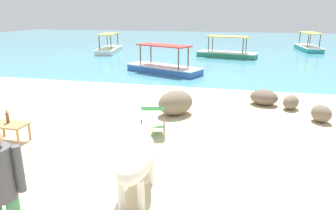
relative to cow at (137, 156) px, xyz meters
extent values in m
cube|color=#CCB78E|center=(-0.33, 0.05, -0.67)|extent=(18.00, 14.00, 0.04)
cube|color=teal|center=(-0.33, 22.05, -0.69)|extent=(60.00, 36.00, 0.03)
cylinder|color=silver|center=(-0.18, 0.31, -0.40)|extent=(0.10, 0.10, 0.51)
cylinder|color=silver|center=(0.10, 0.34, -0.40)|extent=(0.10, 0.10, 0.51)
cylinder|color=silver|center=(-0.09, -0.44, -0.40)|extent=(0.10, 0.10, 0.51)
cylinder|color=silver|center=(0.19, -0.41, -0.40)|extent=(0.10, 0.10, 0.51)
ellipsoid|color=silver|center=(0.01, -0.05, 0.01)|extent=(0.66, 1.43, 0.55)
ellipsoid|color=silver|center=(-0.09, 0.80, 0.10)|extent=(0.26, 0.39, 0.26)
cone|color=silver|center=(-0.22, 0.79, 0.21)|extent=(0.10, 0.10, 0.09)
cone|color=silver|center=(0.04, 0.81, 0.21)|extent=(0.10, 0.10, 0.09)
ellipsoid|color=silver|center=(-0.02, 0.19, 0.24)|extent=(0.25, 0.28, 0.18)
cube|color=#A37A4C|center=(-3.32, 1.28, -0.26)|extent=(0.77, 0.46, 0.04)
cylinder|color=#A37A4C|center=(-2.97, 1.45, -0.46)|extent=(0.05, 0.05, 0.37)
cylinder|color=#A37A4C|center=(-2.98, 1.09, -0.46)|extent=(0.05, 0.05, 0.37)
cylinder|color=#A37A4C|center=(-3.65, 1.47, -0.46)|extent=(0.05, 0.05, 0.37)
cylinder|color=brown|center=(-3.38, 1.34, -0.14)|extent=(0.07, 0.07, 0.22)
cylinder|color=brown|center=(-3.38, 1.34, 0.00)|extent=(0.03, 0.03, 0.06)
cylinder|color=yellow|center=(-3.38, 1.34, 0.04)|extent=(0.03, 0.03, 0.02)
cylinder|color=#A37A4C|center=(-0.08, 2.06, -0.58)|extent=(0.04, 0.04, 0.14)
cylinder|color=#A37A4C|center=(-0.58, 1.93, -0.58)|extent=(0.04, 0.04, 0.14)
cylinder|color=#A37A4C|center=(-0.18, 2.46, -0.48)|extent=(0.04, 0.04, 0.34)
cylinder|color=#A37A4C|center=(-0.68, 2.33, -0.48)|extent=(0.04, 0.04, 0.34)
cube|color=#339356|center=(-0.38, 2.20, -0.41)|extent=(0.61, 0.55, 0.21)
cube|color=#339356|center=(-0.46, 2.50, -0.08)|extent=(0.62, 0.58, 0.23)
cylinder|color=#4C4C51|center=(-0.77, -1.49, 0.49)|extent=(0.09, 0.09, 0.52)
ellipsoid|color=#756651|center=(2.94, 5.07, -0.44)|extent=(0.62, 0.70, 0.42)
ellipsoid|color=#6B5B4C|center=(2.21, 5.37, -0.42)|extent=(1.00, 0.92, 0.46)
ellipsoid|color=#756651|center=(-0.20, 3.86, -0.31)|extent=(1.23, 1.27, 0.67)
ellipsoid|color=#756651|center=(3.53, 4.12, -0.43)|extent=(0.63, 0.69, 0.45)
cube|color=#3866B7|center=(-1.96, 9.69, -0.53)|extent=(3.74, 2.43, 0.28)
cube|color=white|center=(-1.96, 9.69, -0.37)|extent=(3.83, 2.51, 0.04)
cylinder|color=brown|center=(-0.81, 9.62, 0.08)|extent=(0.06, 0.06, 0.95)
cylinder|color=brown|center=(-1.12, 8.91, 0.08)|extent=(0.06, 0.06, 0.95)
cylinder|color=brown|center=(-2.80, 10.47, 0.08)|extent=(0.06, 0.06, 0.95)
cylinder|color=brown|center=(-3.10, 9.76, 0.08)|extent=(0.06, 0.06, 0.95)
cube|color=red|center=(-1.96, 9.69, 0.59)|extent=(2.68, 1.85, 0.06)
cube|color=teal|center=(6.29, 20.23, -0.53)|extent=(1.41, 3.68, 0.28)
cube|color=white|center=(6.29, 20.23, -0.37)|extent=(1.48, 3.76, 0.04)
cylinder|color=brown|center=(6.77, 19.19, 0.08)|extent=(0.06, 0.06, 0.95)
cylinder|color=brown|center=(6.00, 19.12, 0.08)|extent=(0.06, 0.06, 0.95)
cylinder|color=brown|center=(6.58, 21.34, 0.08)|extent=(0.06, 0.06, 0.95)
cylinder|color=brown|center=(5.81, 21.27, 0.08)|extent=(0.06, 0.06, 0.95)
cube|color=#EFD14C|center=(6.29, 20.23, 0.59)|extent=(1.15, 2.59, 0.06)
cube|color=white|center=(-7.39, 15.95, -0.53)|extent=(1.72, 3.74, 0.28)
cube|color=white|center=(-7.39, 15.95, -0.37)|extent=(1.78, 3.82, 0.04)
cylinder|color=brown|center=(-7.95, 16.95, 0.08)|extent=(0.06, 0.06, 0.95)
cylinder|color=brown|center=(-7.20, 17.08, 0.08)|extent=(0.06, 0.06, 0.95)
cylinder|color=brown|center=(-7.58, 14.82, 0.08)|extent=(0.06, 0.06, 0.95)
cylinder|color=brown|center=(-6.82, 14.96, 0.08)|extent=(0.06, 0.06, 0.95)
cube|color=#EFD14C|center=(-7.39, 15.95, 0.59)|extent=(1.36, 2.65, 0.06)
cube|color=#338E66|center=(0.66, 15.45, -0.53)|extent=(3.76, 1.96, 0.28)
cube|color=white|center=(0.66, 15.45, -0.37)|extent=(3.84, 2.03, 0.04)
cylinder|color=brown|center=(-0.49, 15.35, 0.08)|extent=(0.06, 0.06, 0.95)
cylinder|color=brown|center=(-0.29, 16.09, 0.08)|extent=(0.06, 0.06, 0.95)
cylinder|color=brown|center=(1.61, 14.81, 0.08)|extent=(0.06, 0.06, 0.95)
cylinder|color=brown|center=(1.80, 15.55, 0.08)|extent=(0.06, 0.06, 0.95)
cube|color=#EFD14C|center=(0.66, 15.45, 0.59)|extent=(2.67, 1.53, 0.06)
camera|label=1|loc=(1.38, -3.91, 2.06)|focal=32.58mm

